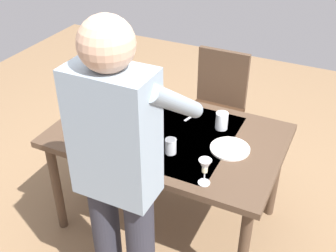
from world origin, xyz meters
name	(u,v)px	position (x,y,z in m)	size (l,w,h in m)	color
ground_plane	(168,218)	(0.00, 0.00, 0.00)	(6.00, 6.00, 0.00)	#846647
dining_table	(168,143)	(0.00, 0.00, 0.65)	(1.39, 0.87, 0.73)	#4C3828
chair_near	(217,102)	(-0.03, -0.82, 0.53)	(0.40, 0.40, 0.91)	#352114
person_server	(120,173)	(-0.10, 0.70, 0.96)	(0.42, 0.61, 1.69)	#2D2D38
wine_bottle	(112,128)	(0.24, 0.24, 0.84)	(0.07, 0.07, 0.30)	black
wine_glass_left	(205,167)	(-0.37, 0.34, 0.83)	(0.07, 0.07, 0.15)	white
water_cup_near_left	(171,146)	(-0.10, 0.18, 0.77)	(0.07, 0.07, 0.09)	silver
water_cup_near_right	(75,132)	(0.47, 0.29, 0.77)	(0.07, 0.07, 0.09)	silver
water_cup_far_left	(222,121)	(-0.28, -0.19, 0.78)	(0.08, 0.08, 0.11)	silver
serving_bowl_pasta	(113,99)	(0.50, -0.17, 0.76)	(0.30, 0.30, 0.07)	silver
side_bowl_salad	(92,121)	(0.46, 0.13, 0.76)	(0.18, 0.18, 0.07)	silver
dinner_plate_near	(230,149)	(-0.40, 0.00, 0.73)	(0.23, 0.23, 0.01)	silver
table_knife	(140,156)	(0.04, 0.28, 0.73)	(0.01, 0.20, 0.01)	silver
table_fork	(193,115)	(-0.06, -0.25, 0.73)	(0.01, 0.18, 0.01)	silver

